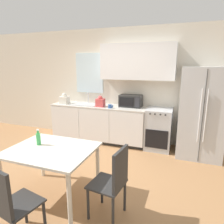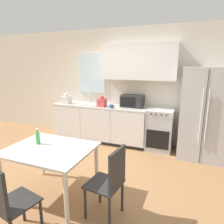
{
  "view_description": "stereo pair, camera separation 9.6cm",
  "coord_description": "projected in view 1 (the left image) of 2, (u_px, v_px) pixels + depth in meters",
  "views": [
    {
      "loc": [
        1.54,
        -2.73,
        1.87
      ],
      "look_at": [
        0.38,
        0.48,
        1.05
      ],
      "focal_mm": 32.0,
      "sensor_mm": 36.0,
      "label": 1
    },
    {
      "loc": [
        1.63,
        -2.7,
        1.87
      ],
      "look_at": [
        0.38,
        0.48,
        1.05
      ],
      "focal_mm": 32.0,
      "sensor_mm": 36.0,
      "label": 2
    }
  ],
  "objects": [
    {
      "name": "ground_plane",
      "position": [
        82.0,
        175.0,
        3.45
      ],
      "size": [
        12.0,
        12.0,
        0.0
      ],
      "primitive_type": "plane",
      "color": "#9E7047"
    },
    {
      "name": "wall_back",
      "position": [
        121.0,
        82.0,
        4.83
      ],
      "size": [
        12.0,
        0.38,
        2.7
      ],
      "color": "beige",
      "rests_on": "ground_plane"
    },
    {
      "name": "kitchen_counter",
      "position": [
        99.0,
        123.0,
        4.95
      ],
      "size": [
        2.36,
        0.62,
        0.89
      ],
      "color": "#333333",
      "rests_on": "ground_plane"
    },
    {
      "name": "oven_range",
      "position": [
        158.0,
        129.0,
        4.47
      ],
      "size": [
        0.55,
        0.62,
        0.92
      ],
      "color": "#B7BABC",
      "rests_on": "ground_plane"
    },
    {
      "name": "refrigerator",
      "position": [
        201.0,
        113.0,
        4.02
      ],
      "size": [
        0.85,
        0.79,
        1.82
      ],
      "color": "silver",
      "rests_on": "ground_plane"
    },
    {
      "name": "kitchen_sink",
      "position": [
        85.0,
        104.0,
        4.97
      ],
      "size": [
        0.67,
        0.44,
        0.27
      ],
      "color": "#B7BABC",
      "rests_on": "kitchen_counter"
    },
    {
      "name": "microwave",
      "position": [
        131.0,
        101.0,
        4.66
      ],
      "size": [
        0.52,
        0.32,
        0.28
      ],
      "color": "#282828",
      "rests_on": "kitchen_counter"
    },
    {
      "name": "coffee_mug",
      "position": [
        110.0,
        106.0,
        4.54
      ],
      "size": [
        0.11,
        0.08,
        0.08
      ],
      "color": "#335999",
      "rests_on": "kitchen_counter"
    },
    {
      "name": "grocery_bag_0",
      "position": [
        64.0,
        99.0,
        5.03
      ],
      "size": [
        0.22,
        0.19,
        0.27
      ],
      "rotation": [
        0.0,
        0.0,
        -0.04
      ],
      "color": "silver",
      "rests_on": "kitchen_counter"
    },
    {
      "name": "grocery_bag_1",
      "position": [
        100.0,
        102.0,
        4.68
      ],
      "size": [
        0.19,
        0.16,
        0.26
      ],
      "rotation": [
        0.0,
        0.0,
        -0.02
      ],
      "color": "#D14C4C",
      "rests_on": "kitchen_counter"
    },
    {
      "name": "dining_table",
      "position": [
        52.0,
        155.0,
        2.76
      ],
      "size": [
        1.15,
        0.92,
        0.74
      ],
      "color": "beige",
      "rests_on": "ground_plane"
    },
    {
      "name": "dining_chair_near",
      "position": [
        9.0,
        202.0,
        1.99
      ],
      "size": [
        0.47,
        0.47,
        0.93
      ],
      "rotation": [
        0.0,
        0.0,
        -0.2
      ],
      "color": "#282828",
      "rests_on": "ground_plane"
    },
    {
      "name": "dining_chair_side",
      "position": [
        114.0,
        179.0,
        2.39
      ],
      "size": [
        0.45,
        0.45,
        0.93
      ],
      "rotation": [
        0.0,
        0.0,
        1.45
      ],
      "color": "#282828",
      "rests_on": "ground_plane"
    },
    {
      "name": "drink_bottle",
      "position": [
        38.0,
        138.0,
        2.86
      ],
      "size": [
        0.06,
        0.06,
        0.23
      ],
      "color": "#3FB259",
      "rests_on": "dining_table"
    }
  ]
}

